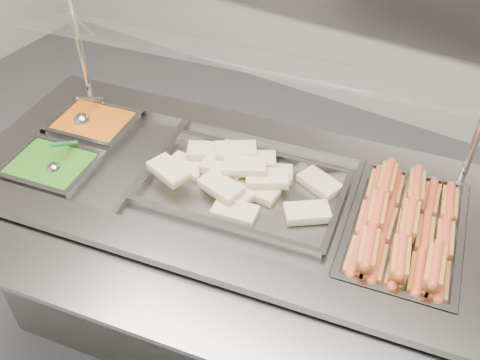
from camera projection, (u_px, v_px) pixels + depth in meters
The scene contains 11 objects.
steam_counter at pixel (229, 262), 2.22m from camera, with size 2.02×1.17×0.91m.
tray_rail at pixel (162, 302), 1.59m from camera, with size 1.83×0.69×0.05m.
sneeze_guard at pixel (249, 61), 1.82m from camera, with size 1.69×0.59×0.44m.
pan_hotdogs at pixel (403, 236), 1.78m from camera, with size 0.44×0.61×0.10m.
pan_wraps at pixel (243, 191), 1.92m from camera, with size 0.75×0.52×0.07m.
pan_beans at pixel (95, 129), 2.22m from camera, with size 0.34×0.29×0.10m.
pan_peas at pixel (53, 172), 2.01m from camera, with size 0.34×0.29×0.10m.
hotdogs_in_buns at pixel (403, 228), 1.74m from camera, with size 0.40×0.56×0.12m.
tortilla_wraps at pixel (241, 176), 1.92m from camera, with size 0.66×0.41×0.10m.
ladle at pixel (83, 119), 2.19m from camera, with size 0.07×0.20×0.15m.
serving_spoon at pixel (56, 165), 1.97m from camera, with size 0.06×0.18×0.14m.
Camera 1 is at (0.74, -0.69, 2.19)m, focal length 40.00 mm.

